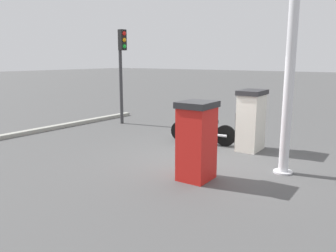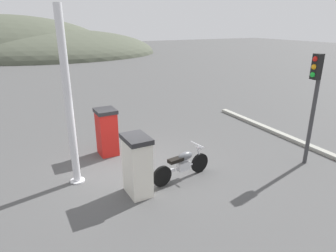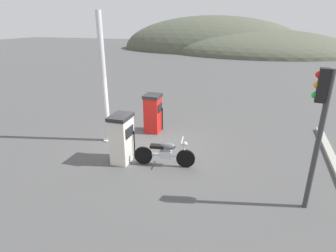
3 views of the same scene
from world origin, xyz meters
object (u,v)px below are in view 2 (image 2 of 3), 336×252
at_px(roadside_traffic_light, 315,91).
at_px(fuel_pump_near, 137,165).
at_px(motorcycle_near_pump, 183,164).
at_px(canopy_support_pole, 69,104).
at_px(fuel_pump_far, 107,132).

bearing_deg(roadside_traffic_light, fuel_pump_near, 171.88).
bearing_deg(roadside_traffic_light, motorcycle_near_pump, 166.95).
height_order(motorcycle_near_pump, roadside_traffic_light, roadside_traffic_light).
height_order(roadside_traffic_light, canopy_support_pole, canopy_support_pole).
bearing_deg(roadside_traffic_light, fuel_pump_far, 146.49).
xyz_separation_m(motorcycle_near_pump, roadside_traffic_light, (3.88, -0.90, 1.90)).
bearing_deg(fuel_pump_near, fuel_pump_far, 90.00).
distance_m(fuel_pump_near, canopy_support_pole, 2.36).
bearing_deg(canopy_support_pole, fuel_pump_far, 47.28).
bearing_deg(fuel_pump_near, motorcycle_near_pump, 5.89).
bearing_deg(fuel_pump_near, canopy_support_pole, 134.24).
distance_m(fuel_pump_near, roadside_traffic_light, 5.56).
xyz_separation_m(fuel_pump_near, roadside_traffic_light, (5.29, -0.75, 1.53)).
xyz_separation_m(motorcycle_near_pump, canopy_support_pole, (-2.71, 1.19, 1.81)).
relative_size(fuel_pump_far, roadside_traffic_light, 0.46).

